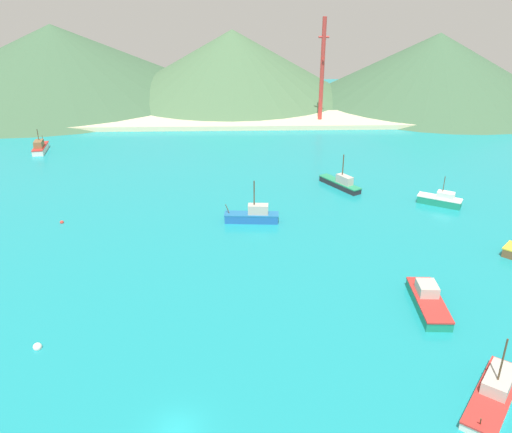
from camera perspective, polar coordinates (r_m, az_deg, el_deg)
ground at (r=73.02m, az=-6.02°, el=-4.75°), size 260.00×280.00×0.50m
fishing_boat_0 at (r=65.30m, az=18.15°, el=-8.64°), size 3.52×9.72×2.57m
fishing_boat_1 at (r=82.85m, az=-0.32°, el=0.11°), size 8.66×2.65×6.90m
fishing_boat_2 at (r=94.49m, az=19.36°, el=1.73°), size 7.29×5.49×5.17m
fishing_boat_3 at (r=126.73m, az=-22.34°, el=6.94°), size 3.42×7.74×5.19m
fishing_boat_4 at (r=97.82m, az=9.19°, el=3.60°), size 6.69×9.11×6.43m
fishing_boat_5 at (r=54.97m, az=24.46°, el=-16.91°), size 8.86×10.18×6.70m
buoy_1 at (r=60.83m, az=-22.60°, el=-12.92°), size 0.91×0.91×0.91m
buoy_2 at (r=88.28m, az=-20.29°, el=-0.60°), size 0.61×0.61×0.61m
beach_strip at (r=142.79m, az=-4.02°, el=10.35°), size 247.00×16.90×1.20m
hill_west at (r=186.91m, az=-20.95°, el=15.49°), size 102.53×102.53×22.20m
hill_central at (r=172.71m, az=-2.56°, el=16.16°), size 77.29×77.29×20.89m
hill_east at (r=175.95m, az=18.95°, el=15.00°), size 78.52×78.52×20.41m
radio_tower at (r=139.84m, az=7.18°, el=15.36°), size 2.67×2.13×26.66m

